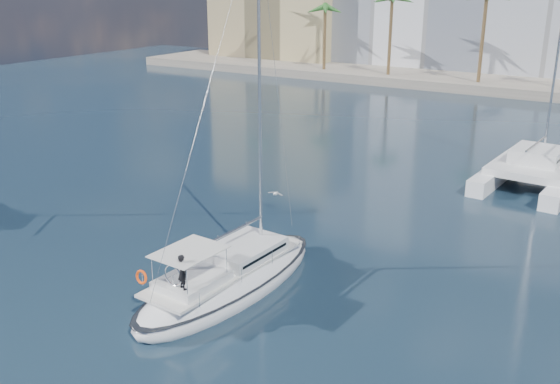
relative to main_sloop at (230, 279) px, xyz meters
The scene contains 7 objects.
ground 2.87m from the main_sloop, 82.57° to the left, with size 160.00×160.00×0.00m, color black.
quay 63.80m from the main_sloop, 89.67° to the left, with size 120.00×14.00×1.20m, color gray.
palm_left 69.30m from the main_sloop, 119.36° to the left, with size 3.60×3.60×12.30m.
palm_centre 60.59m from the main_sloop, 89.65° to the left, with size 3.60×3.60×12.30m.
main_sloop is the anchor object (origin of this frame).
catamaran 25.59m from the main_sloop, 70.56° to the left, with size 6.46×11.87×16.88m.
seagull 10.48m from the main_sloop, 111.02° to the left, with size 1.05×0.45×0.19m.
Camera 1 is at (15.31, -23.27, 13.55)m, focal length 40.00 mm.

